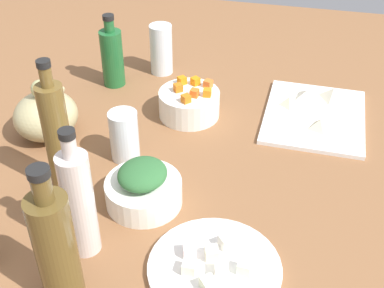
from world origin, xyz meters
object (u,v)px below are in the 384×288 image
Objects in this scene: bowl_carrots at (189,104)px; teapot at (46,115)px; bowl_greens at (144,192)px; drinking_glass_1 at (124,136)px; bottle_1 at (57,137)px; cutting_board at (314,116)px; bottle_3 at (112,56)px; drinking_glass_0 at (161,49)px; bottle_2 at (79,202)px; plate_tofu at (214,268)px; bottle_0 at (56,247)px.

teapot reaches higher than bowl_carrots.
bowl_greens is 1.01× the size of bowl_carrots.
bottle_1 is at bearing 144.61° from drinking_glass_1.
bottle_3 reaches higher than cutting_board.
drinking_glass_1 is at bearing -175.21° from drinking_glass_0.
cutting_board is 1.14× the size of bottle_2.
drinking_glass_0 reaches higher than bowl_greens.
bowl_greens is 47.91cm from bottle_3.
bottle_2 reaches higher than teapot.
plate_tofu is at bearing -156.67° from drinking_glass_0.
teapot is 0.66× the size of bottle_2.
cutting_board is 1.48× the size of bottle_3.
bottle_2 is 65.16cm from drinking_glass_0.
drinking_glass_0 is (74.70, 5.84, -3.90)cm from bottle_0.
bottle_3 is (4.54, 52.35, 7.47)cm from cutting_board.
bottle_1 is at bearing -143.90° from teapot.
bottle_2 is at bearing -175.75° from drinking_glass_1.
bottle_3 is (25.65, -6.23, 2.59)cm from teapot.
bottle_3 is 1.72× the size of drinking_glass_1.
bottle_1 is at bearing -172.82° from bottle_3.
bottle_3 reaches higher than bowl_greens.
bowl_carrots is at bearing 100.98° from cutting_board.
bottle_2 reaches higher than bottle_3.
teapot is 20.55cm from bottle_1.
bowl_carrots is at bearing -6.91° from bottle_0.
bowl_carrots is 25.54cm from bottle_3.
bowl_carrots is 0.76× the size of bottle_3.
drinking_glass_1 is at bearing -35.39° from bottle_1.
cutting_board is 2.55× the size of drinking_glass_1.
bottle_3 is 32.59cm from drinking_glass_1.
plate_tofu is at bearing -161.18° from bowl_carrots.
bowl_greens is 25.18cm from bottle_0.
bottle_0 is at bearing -155.45° from bottle_1.
bottle_2 is at bearing -143.94° from teapot.
teapot is 20.23cm from drinking_glass_1.
bottle_2 is (9.85, 0.65, -0.10)cm from bottle_0.
bottle_1 reaches higher than bowl_carrots.
bowl_carrots is (32.03, -1.03, 0.61)cm from bowl_greens.
bowl_greens is 32.05cm from bowl_carrots.
teapot is at bearing 117.85° from bowl_carrots.
cutting_board is at bearing -52.02° from bottle_1.
bottle_0 is (-39.78, -22.44, 5.31)cm from teapot.
bottle_2 reaches higher than drinking_glass_1.
bottle_1 is 2.51× the size of drinking_glass_1.
bottle_0 is at bearing 149.31° from cutting_board.
bottle_1 is at bearing 127.98° from cutting_board.
bowl_carrots is 21.51cm from drinking_glass_1.
cutting_board is 46.36cm from drinking_glass_1.
plate_tofu is at bearing -123.81° from teapot.
bottle_1 is 51.15cm from drinking_glass_0.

